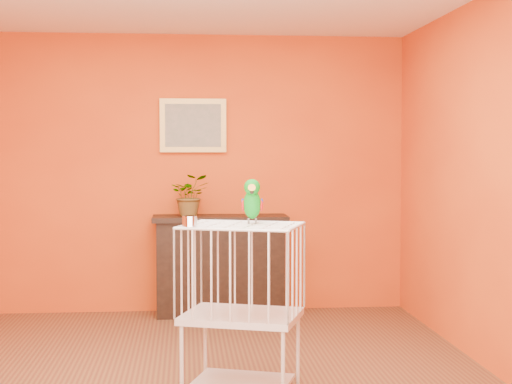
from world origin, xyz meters
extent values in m
plane|color=brown|center=(0.00, 0.00, 0.00)|extent=(4.50, 4.50, 0.00)
plane|color=#E45515|center=(0.00, 2.25, 1.30)|extent=(4.00, 0.00, 4.00)
plane|color=#E45515|center=(0.00, -2.25, 1.30)|extent=(4.00, 0.00, 4.00)
plane|color=#E45515|center=(2.00, 0.00, 1.30)|extent=(0.00, 4.50, 4.50)
cube|color=black|center=(0.24, 2.04, 0.43)|extent=(1.16, 0.39, 0.87)
cube|color=black|center=(0.24, 2.04, 0.89)|extent=(1.24, 0.44, 0.05)
cube|color=black|center=(0.24, 1.86, 0.43)|extent=(0.81, 0.02, 0.43)
cube|color=maroon|center=(0.00, 1.99, 0.34)|extent=(0.05, 0.17, 0.27)
cube|color=#38572B|center=(0.08, 1.99, 0.34)|extent=(0.05, 0.17, 0.27)
cube|color=maroon|center=(0.17, 1.99, 0.34)|extent=(0.05, 0.17, 0.27)
cube|color=#38572B|center=(0.26, 1.99, 0.34)|extent=(0.05, 0.17, 0.27)
cube|color=maroon|center=(0.36, 1.99, 0.34)|extent=(0.05, 0.17, 0.27)
imported|color=#26722D|center=(-0.03, 2.00, 1.07)|extent=(0.36, 0.40, 0.30)
cube|color=#BC9143|center=(0.00, 2.22, 1.75)|extent=(0.62, 0.03, 0.50)
cube|color=gray|center=(0.00, 2.21, 1.75)|extent=(0.52, 0.01, 0.40)
cube|color=silver|center=(0.27, -0.39, 0.08)|extent=(0.70, 0.61, 0.02)
cube|color=silver|center=(0.27, -0.39, 0.50)|extent=(0.82, 0.72, 0.04)
cube|color=silver|center=(0.27, -0.39, 1.06)|extent=(0.82, 0.72, 0.01)
cylinder|color=silver|center=(-0.10, -0.52, 0.24)|extent=(0.03, 0.03, 0.48)
cylinder|color=silver|center=(0.48, -0.71, 0.24)|extent=(0.03, 0.03, 0.48)
cylinder|color=silver|center=(0.05, -0.07, 0.24)|extent=(0.03, 0.03, 0.48)
cylinder|color=silver|center=(0.64, -0.26, 0.24)|extent=(0.03, 0.03, 0.48)
cylinder|color=silver|center=(-0.05, -0.51, 1.10)|extent=(0.09, 0.09, 0.06)
cylinder|color=#59544C|center=(0.31, -0.35, 1.08)|extent=(0.01, 0.01, 0.04)
cylinder|color=#59544C|center=(0.36, -0.35, 1.08)|extent=(0.01, 0.01, 0.04)
ellipsoid|color=#028C16|center=(0.34, -0.35, 1.18)|extent=(0.12, 0.17, 0.20)
ellipsoid|color=#028C16|center=(0.33, -0.38, 1.29)|extent=(0.11, 0.11, 0.10)
cone|color=orange|center=(0.33, -0.43, 1.28)|extent=(0.05, 0.07, 0.06)
cone|color=black|center=(0.33, -0.42, 1.26)|extent=(0.03, 0.03, 0.03)
sphere|color=black|center=(0.30, -0.40, 1.30)|extent=(0.01, 0.01, 0.01)
sphere|color=black|center=(0.36, -0.40, 1.30)|extent=(0.01, 0.01, 0.01)
ellipsoid|color=#A50C0C|center=(0.28, -0.34, 1.17)|extent=(0.03, 0.06, 0.07)
ellipsoid|color=navy|center=(0.39, -0.35, 1.17)|extent=(0.03, 0.06, 0.07)
cone|color=#028C16|center=(0.34, -0.29, 1.12)|extent=(0.08, 0.15, 0.11)
camera|label=1|loc=(-0.07, -5.15, 1.51)|focal=55.00mm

